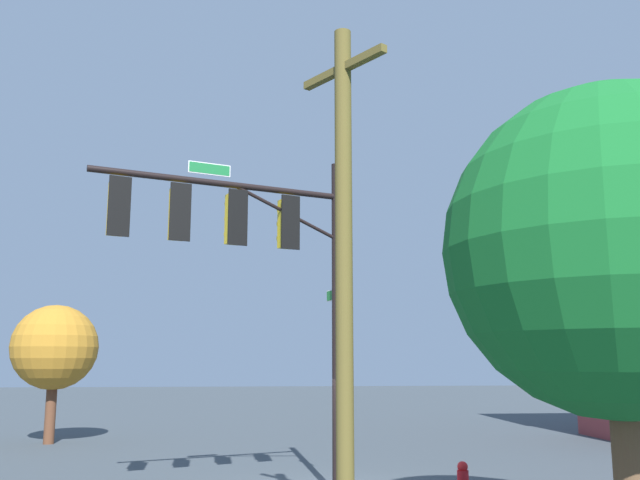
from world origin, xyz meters
name	(u,v)px	position (x,y,z in m)	size (l,w,h in m)	color
signal_pole_assembly	(244,245)	(2.11, 0.77, 5.38)	(5.44, 2.48, 7.49)	black
utility_pole	(344,276)	(0.57, 5.77, 4.12)	(1.10, 1.56, 7.92)	brown
tree_mid	(55,348)	(9.00, -10.03, 3.34)	(3.02, 3.02, 4.87)	brown
tree_far	(612,250)	(-3.32, 6.15, 4.50)	(4.88, 4.88, 6.95)	brown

